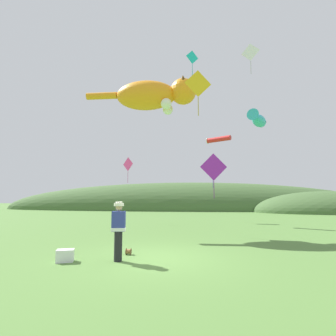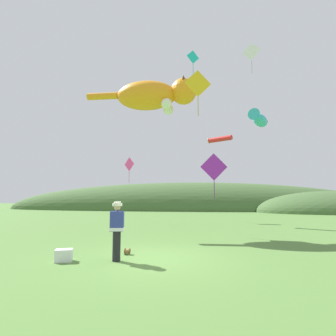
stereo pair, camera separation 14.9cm
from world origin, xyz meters
name	(u,v)px [view 1 (the left image)]	position (x,y,z in m)	size (l,w,h in m)	color
ground_plane	(155,258)	(0.00, 0.00, 0.00)	(120.00, 120.00, 0.00)	#517A38
distant_hill_ridge	(205,210)	(2.58, 29.36, 0.00)	(55.45, 14.87, 7.87)	#426033
festival_attendant	(118,229)	(-1.05, -0.47, 0.95)	(0.45, 0.32, 1.77)	black
kite_spool	(128,252)	(-0.96, 0.43, 0.10)	(0.17, 0.21, 0.21)	olive
picnic_cooler	(65,256)	(-2.59, -0.70, 0.18)	(0.57, 0.46, 0.36)	white
kite_giant_cat	(154,96)	(-1.03, 6.09, 7.74)	(6.45, 1.85, 1.96)	orange
kite_fish_windsock	(258,120)	(5.69, 9.96, 7.24)	(1.98, 2.97, 0.90)	#33B2CC
kite_tube_streamer	(218,139)	(3.01, 10.89, 6.11)	(1.81, 1.34, 0.44)	red
kite_diamond_pink	(128,164)	(-3.83, 11.18, 4.37)	(0.91, 0.60, 1.97)	#E53F8C
kite_diamond_white	(250,52)	(4.94, 8.15, 11.20)	(1.07, 0.49, 2.07)	white
kite_diamond_teal	(192,58)	(1.19, 7.85, 10.90)	(0.79, 0.48, 1.81)	#19BFBF
kite_diamond_violet	(214,167)	(2.23, 5.17, 3.42)	(1.39, 0.26, 2.31)	purple
kite_diamond_gold	(198,84)	(1.46, 3.32, 7.10)	(1.23, 0.39, 2.18)	yellow
kite_diamond_blue	(213,167)	(2.69, 12.58, 4.23)	(1.52, 0.08, 2.43)	blue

